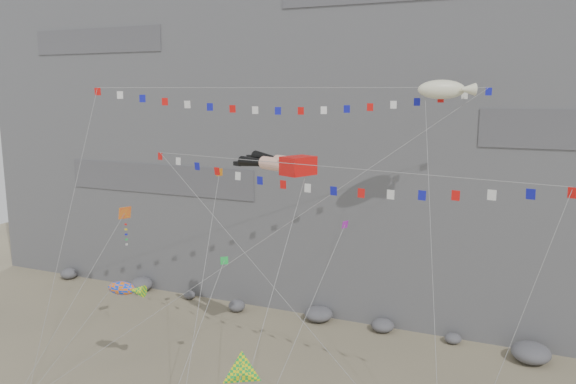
% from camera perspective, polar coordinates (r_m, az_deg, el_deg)
% --- Properties ---
extents(cliff, '(80.00, 28.00, 50.00)m').
position_cam_1_polar(cliff, '(63.40, 8.15, 13.83)').
color(cliff, slate).
rests_on(cliff, ground).
extents(talus_boulders, '(60.00, 3.00, 1.20)m').
position_cam_1_polar(talus_boulders, '(52.95, 3.13, -12.31)').
color(talus_boulders, slate).
rests_on(talus_boulders, ground).
extents(legs_kite, '(7.09, 16.31, 20.48)m').
position_cam_1_polar(legs_kite, '(38.89, -0.91, 2.94)').
color(legs_kite, red).
rests_on(legs_kite, ground).
extents(flag_banner_upper, '(27.54, 17.78, 28.36)m').
position_cam_1_polar(flag_banner_upper, '(41.43, 0.10, 10.51)').
color(flag_banner_upper, red).
rests_on(flag_banner_upper, ground).
extents(flag_banner_lower, '(27.70, 7.95, 19.39)m').
position_cam_1_polar(flag_banner_lower, '(34.74, 3.35, 2.61)').
color(flag_banner_lower, red).
rests_on(flag_banner_lower, ground).
extents(harlequin_kite, '(4.46, 9.23, 14.78)m').
position_cam_1_polar(harlequin_kite, '(43.74, -16.27, -2.10)').
color(harlequin_kite, red).
rests_on(harlequin_kite, ground).
extents(fish_windsock, '(6.60, 5.74, 10.00)m').
position_cam_1_polar(fish_windsock, '(41.27, -16.52, -9.37)').
color(fish_windsock, orange).
rests_on(fish_windsock, ground).
extents(delta_kite, '(2.33, 5.66, 7.84)m').
position_cam_1_polar(delta_kite, '(32.05, -4.70, -17.85)').
color(delta_kite, '#FFF70D').
rests_on(delta_kite, ground).
extents(blimp_windsock, '(5.11, 14.80, 24.92)m').
position_cam_1_polar(blimp_windsock, '(41.71, 15.34, 9.96)').
color(blimp_windsock, '#F9F5CC').
rests_on(blimp_windsock, ground).
extents(small_kite_a, '(3.99, 12.18, 19.18)m').
position_cam_1_polar(small_kite_a, '(41.16, -7.04, 1.62)').
color(small_kite_a, orange).
rests_on(small_kite_a, ground).
extents(small_kite_b, '(3.49, 10.27, 15.89)m').
position_cam_1_polar(small_kite_b, '(36.37, 5.65, -3.70)').
color(small_kite_b, purple).
rests_on(small_kite_b, ground).
extents(small_kite_c, '(1.13, 10.33, 13.89)m').
position_cam_1_polar(small_kite_c, '(36.82, -6.61, -7.25)').
color(small_kite_c, green).
rests_on(small_kite_c, ground).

